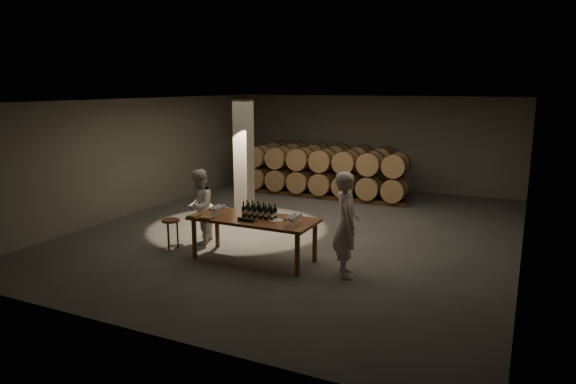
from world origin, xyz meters
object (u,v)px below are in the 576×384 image
at_px(stool, 171,225).
at_px(person_woman, 199,207).
at_px(plate, 276,220).
at_px(tasting_table, 254,223).
at_px(bottle_cluster, 259,212).
at_px(person_man, 346,224).
at_px(notebook_near, 207,217).

height_order(stool, person_woman, person_woman).
bearing_deg(plate, person_woman, 167.02).
relative_size(tasting_table, bottle_cluster, 3.55).
distance_m(plate, person_man, 1.48).
relative_size(bottle_cluster, person_woman, 0.43).
bearing_deg(bottle_cluster, plate, -9.04).
bearing_deg(tasting_table, bottle_cluster, 25.32).
height_order(stool, person_man, person_man).
bearing_deg(stool, person_woman, 63.43).
bearing_deg(bottle_cluster, stool, -174.98).
xyz_separation_m(plate, stool, (-2.53, -0.12, -0.36)).
relative_size(plate, person_woman, 0.16).
bearing_deg(notebook_near, plate, 11.54).
xyz_separation_m(stool, person_man, (4.01, 0.12, 0.46)).
xyz_separation_m(plate, person_woman, (-2.22, 0.51, -0.05)).
distance_m(bottle_cluster, notebook_near, 1.08).
xyz_separation_m(notebook_near, stool, (-1.16, 0.30, -0.37)).
bearing_deg(person_woman, person_man, 64.13).
relative_size(bottle_cluster, stool, 1.11).
height_order(bottle_cluster, person_woman, person_woman).
distance_m(person_man, person_woman, 3.73).
height_order(tasting_table, person_woman, person_woman).
relative_size(tasting_table, stool, 3.92).
bearing_deg(person_man, bottle_cluster, 59.88).
bearing_deg(bottle_cluster, tasting_table, -154.68).
xyz_separation_m(tasting_table, person_woman, (-1.70, 0.50, 0.06)).
relative_size(stool, person_man, 0.33).
bearing_deg(notebook_near, bottle_cluster, 21.48).
bearing_deg(person_woman, tasting_table, 55.69).
distance_m(tasting_table, person_man, 2.01).
relative_size(plate, notebook_near, 1.07).
bearing_deg(tasting_table, person_woman, 163.73).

